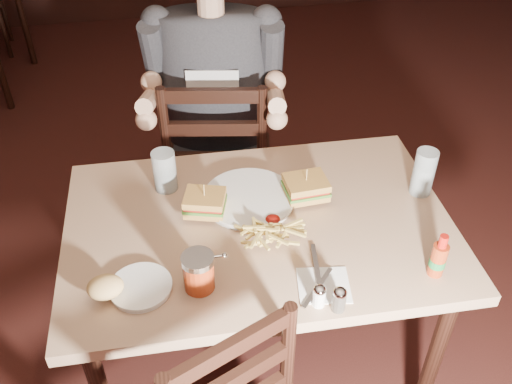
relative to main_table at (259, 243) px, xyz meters
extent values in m
plane|color=black|center=(0.30, 0.09, -0.68)|extent=(7.00, 7.00, 0.00)
cube|color=tan|center=(0.00, 0.00, 0.07)|extent=(1.18, 0.80, 0.04)
cylinder|color=black|center=(-0.50, 0.32, -0.32)|extent=(0.05, 0.05, 0.73)
cylinder|color=black|center=(0.50, -0.32, -0.32)|extent=(0.05, 0.05, 0.73)
cylinder|color=black|center=(0.51, 0.30, -0.32)|extent=(0.05, 0.05, 0.73)
cylinder|color=black|center=(-1.14, 2.87, -0.32)|extent=(0.04, 0.04, 0.73)
cylinder|color=white|center=(-0.01, 0.11, 0.09)|extent=(0.29, 0.29, 0.02)
ellipsoid|color=maroon|center=(0.04, -0.01, 0.11)|extent=(0.05, 0.05, 0.01)
cylinder|color=silver|center=(-0.26, 0.22, 0.15)|extent=(0.08, 0.08, 0.14)
cylinder|color=silver|center=(0.54, 0.05, 0.16)|extent=(0.07, 0.07, 0.16)
cube|color=white|center=(0.12, -0.28, 0.09)|extent=(0.16, 0.15, 0.00)
cube|color=silver|center=(0.12, -0.23, 0.09)|extent=(0.04, 0.21, 0.01)
cube|color=silver|center=(0.10, -0.29, 0.09)|extent=(0.12, 0.13, 0.01)
cylinder|color=white|center=(-0.36, -0.20, 0.09)|extent=(0.17, 0.17, 0.01)
ellipsoid|color=tan|center=(-0.45, -0.21, 0.13)|extent=(0.10, 0.08, 0.06)
camera|label=1|loc=(-0.25, -1.25, 1.24)|focal=40.00mm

